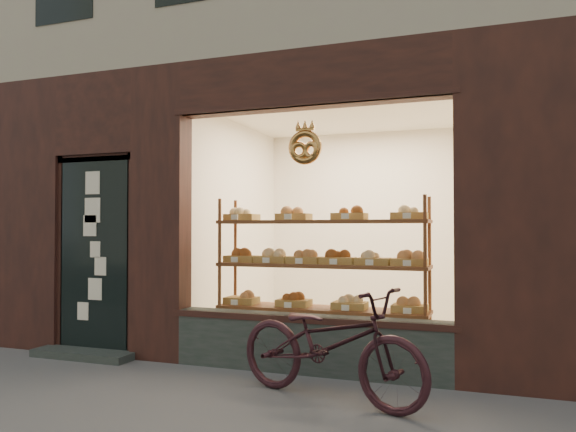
% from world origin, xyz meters
% --- Properties ---
extents(display_shelf, '(2.20, 0.45, 1.70)m').
position_xyz_m(display_shelf, '(0.45, 2.55, 0.87)').
color(display_shelf, '#552713').
rests_on(display_shelf, ground).
extents(bicycle, '(1.85, 1.11, 0.92)m').
position_xyz_m(bicycle, '(0.87, 1.36, 0.46)').
color(bicycle, black).
rests_on(bicycle, ground).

